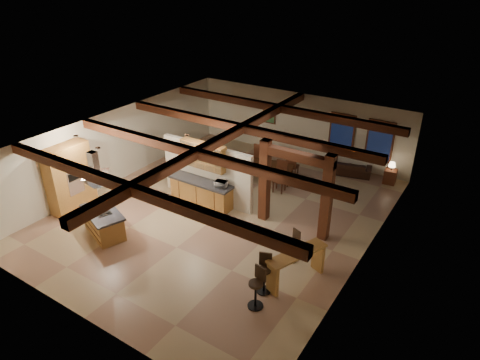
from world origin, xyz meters
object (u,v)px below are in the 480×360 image
object	(u,v)px
kitchen_island	(104,222)
dining_table	(269,173)
sofa	(348,168)
bar_counter	(297,262)

from	to	relation	value
kitchen_island	dining_table	world-z (taller)	kitchen_island
dining_table	kitchen_island	bearing A→B (deg)	-127.81
dining_table	sofa	bearing A→B (deg)	27.41
sofa	bar_counter	world-z (taller)	bar_counter
bar_counter	sofa	bearing A→B (deg)	99.16
sofa	kitchen_island	bearing A→B (deg)	46.90
kitchen_island	sofa	distance (m)	9.94
sofa	bar_counter	size ratio (longest dim) A/B	1.00
kitchen_island	sofa	bearing A→B (deg)	59.34
dining_table	sofa	world-z (taller)	dining_table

